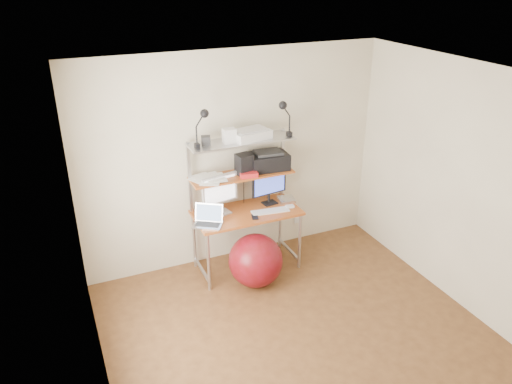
# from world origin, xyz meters

# --- Properties ---
(room) EXTENTS (3.60, 3.60, 3.60)m
(room) POSITION_xyz_m (0.00, 0.00, 1.25)
(room) COLOR brown
(room) RESTS_ON ground
(computer_desk) EXTENTS (1.20, 0.60, 1.57)m
(computer_desk) POSITION_xyz_m (0.00, 1.50, 0.96)
(computer_desk) COLOR #B55A23
(computer_desk) RESTS_ON ground
(desktop) EXTENTS (1.20, 0.60, 0.00)m
(desktop) POSITION_xyz_m (0.00, 1.44, 0.74)
(desktop) COLOR #B55A23
(desktop) RESTS_ON computer_desk
(mid_shelf) EXTENTS (1.18, 0.34, 0.00)m
(mid_shelf) POSITION_xyz_m (0.00, 1.57, 1.15)
(mid_shelf) COLOR #B55A23
(mid_shelf) RESTS_ON computer_desk
(top_shelf) EXTENTS (1.18, 0.34, 0.00)m
(top_shelf) POSITION_xyz_m (0.00, 1.57, 1.55)
(top_shelf) COLOR #B3B3B8
(top_shelf) RESTS_ON computer_desk
(floor) EXTENTS (3.60, 3.60, 0.00)m
(floor) POSITION_xyz_m (0.00, 0.00, 0.00)
(floor) COLOR brown
(floor) RESTS_ON ground
(wall_outlet) EXTENTS (0.08, 0.01, 0.12)m
(wall_outlet) POSITION_xyz_m (0.85, 1.79, 0.30)
(wall_outlet) COLOR silver
(wall_outlet) RESTS_ON room
(monitor_silver) EXTENTS (0.44, 0.19, 0.49)m
(monitor_silver) POSITION_xyz_m (-0.28, 1.53, 1.00)
(monitor_silver) COLOR silver
(monitor_silver) RESTS_ON desktop
(monitor_black) EXTENTS (0.45, 0.15, 0.45)m
(monitor_black) POSITION_xyz_m (0.33, 1.54, 0.96)
(monitor_black) COLOR black
(monitor_black) RESTS_ON desktop
(laptop) EXTENTS (0.39, 0.37, 0.27)m
(laptop) POSITION_xyz_m (-0.49, 1.34, 0.79)
(laptop) COLOR silver
(laptop) RESTS_ON desktop
(keyboard) EXTENTS (0.45, 0.17, 0.01)m
(keyboard) POSITION_xyz_m (0.25, 1.33, 0.75)
(keyboard) COLOR silver
(keyboard) RESTS_ON desktop
(mouse) EXTENTS (0.10, 0.07, 0.03)m
(mouse) POSITION_xyz_m (0.50, 1.33, 0.75)
(mouse) COLOR silver
(mouse) RESTS_ON desktop
(mac_mini) EXTENTS (0.21, 0.21, 0.04)m
(mac_mini) POSITION_xyz_m (0.54, 1.51, 0.76)
(mac_mini) COLOR silver
(mac_mini) RESTS_ON desktop
(phone) EXTENTS (0.10, 0.14, 0.01)m
(phone) POSITION_xyz_m (0.03, 1.27, 0.74)
(phone) COLOR black
(phone) RESTS_ON desktop
(printer) EXTENTS (0.47, 0.34, 0.21)m
(printer) POSITION_xyz_m (0.34, 1.60, 1.25)
(printer) COLOR black
(printer) RESTS_ON mid_shelf
(nas_cube) EXTENTS (0.18, 0.18, 0.24)m
(nas_cube) POSITION_xyz_m (0.02, 1.56, 1.27)
(nas_cube) COLOR black
(nas_cube) RESTS_ON mid_shelf
(red_box) EXTENTS (0.21, 0.16, 0.05)m
(red_box) POSITION_xyz_m (0.04, 1.47, 1.18)
(red_box) COLOR red
(red_box) RESTS_ON mid_shelf
(scanner) EXTENTS (0.47, 0.35, 0.11)m
(scanner) POSITION_xyz_m (0.11, 1.58, 1.60)
(scanner) COLOR silver
(scanner) RESTS_ON top_shelf
(box_white) EXTENTS (0.14, 0.12, 0.16)m
(box_white) POSITION_xyz_m (-0.15, 1.55, 1.63)
(box_white) COLOR silver
(box_white) RESTS_ON top_shelf
(box_grey) EXTENTS (0.12, 0.12, 0.09)m
(box_grey) POSITION_xyz_m (-0.40, 1.59, 1.60)
(box_grey) COLOR #2B2B2D
(box_grey) RESTS_ON top_shelf
(clip_lamp_left) EXTENTS (0.16, 0.09, 0.41)m
(clip_lamp_left) POSITION_xyz_m (-0.45, 1.51, 1.85)
(clip_lamp_left) COLOR black
(clip_lamp_left) RESTS_ON top_shelf
(clip_lamp_right) EXTENTS (0.16, 0.09, 0.41)m
(clip_lamp_right) POSITION_xyz_m (0.47, 1.48, 1.85)
(clip_lamp_right) COLOR black
(clip_lamp_right) RESTS_ON top_shelf
(exercise_ball) EXTENTS (0.60, 0.60, 0.60)m
(exercise_ball) POSITION_xyz_m (-0.04, 1.09, 0.30)
(exercise_ball) COLOR maroon
(exercise_ball) RESTS_ON floor
(paper_stack) EXTENTS (0.42, 0.42, 0.02)m
(paper_stack) POSITION_xyz_m (-0.39, 1.57, 1.16)
(paper_stack) COLOR white
(paper_stack) RESTS_ON mid_shelf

